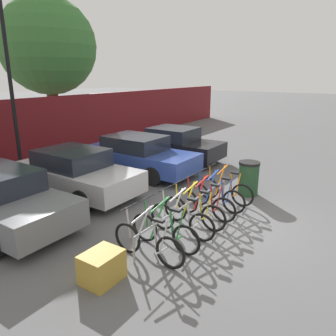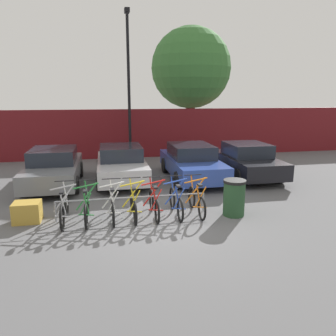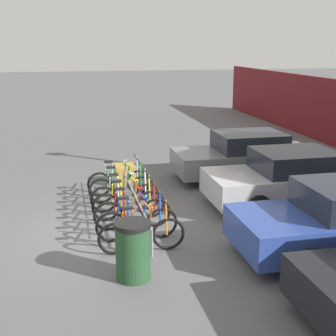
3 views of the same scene
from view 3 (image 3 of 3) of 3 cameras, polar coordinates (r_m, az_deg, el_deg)
name	(u,v)px [view 3 (image 3 of 3)]	position (r m, az deg, el deg)	size (l,w,h in m)	color
ground_plane	(109,231)	(10.30, -7.19, -7.62)	(120.00, 120.00, 0.00)	#59595B
bike_rack	(135,198)	(10.78, -4.02, -3.69)	(4.18, 0.04, 0.57)	gray
bicycle_silver	(119,181)	(12.52, -5.94, -1.62)	(0.68, 1.71, 1.05)	black
bicycle_green	(122,188)	(11.97, -5.61, -2.40)	(0.68, 1.71, 1.05)	black
bicycle_white	(126,196)	(11.32, -5.18, -3.41)	(0.68, 1.71, 1.05)	black
bicycle_yellow	(129,204)	(10.79, -4.78, -4.34)	(0.68, 1.71, 1.05)	black
bicycle_red	(133,212)	(10.25, -4.34, -5.39)	(0.68, 1.71, 1.05)	black
bicycle_blue	(137,223)	(9.67, -3.79, -6.65)	(0.68, 1.71, 1.05)	black
bicycle_orange	(142,234)	(9.12, -3.20, -8.02)	(0.68, 1.71, 1.05)	black
car_grey	(246,156)	(14.10, 9.50, 1.46)	(1.91, 4.21, 1.40)	slate
car_silver	(291,179)	(11.98, 14.78, -1.25)	(1.91, 4.15, 1.40)	#B7B7BC
trash_bin	(133,250)	(8.12, -4.29, -9.98)	(0.63, 0.63, 1.03)	#234728
cargo_crate	(125,174)	(13.52, -5.27, -0.79)	(0.70, 0.56, 0.55)	#B28C33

